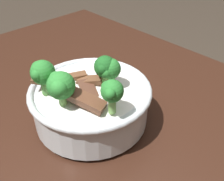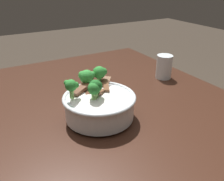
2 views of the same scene
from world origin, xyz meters
name	(u,v)px [view 2 (image 2 of 2)]	position (x,y,z in m)	size (l,w,h in m)	color
dining_table	(66,132)	(0.00, 0.00, 0.70)	(1.20, 1.03, 0.79)	#381E14
rice_bowl	(99,102)	(0.08, -0.11, 0.85)	(0.22, 0.22, 0.15)	silver
drinking_glass	(164,68)	(0.47, 0.04, 0.83)	(0.07, 0.07, 0.10)	white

